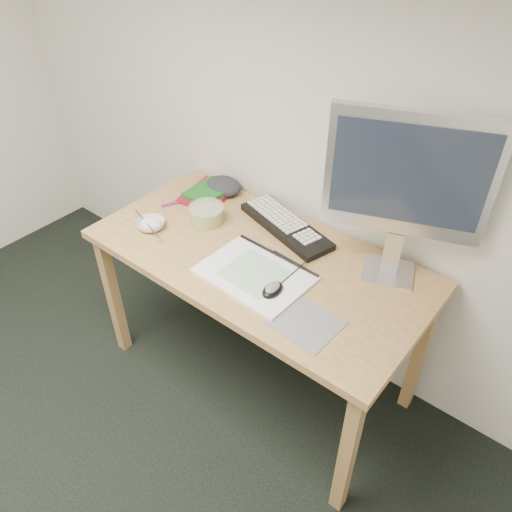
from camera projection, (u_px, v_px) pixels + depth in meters
The scene contains 18 objects.
desk at pixel (257, 270), 2.07m from camera, with size 1.40×0.70×0.75m.
mousepad at pixel (306, 323), 1.72m from camera, with size 0.22×0.20×0.00m, color gray.
sketchpad at pixel (255, 274), 1.92m from camera, with size 0.41×0.30×0.01m, color silver.
keyboard at pixel (286, 226), 2.16m from camera, with size 0.48×0.15×0.03m, color black.
monitor at pixel (407, 180), 1.68m from camera, with size 0.54×0.24×0.65m.
mouse at pixel (273, 288), 1.82m from camera, with size 0.06×0.10×0.03m, color black.
rice_bowl at pixel (151, 225), 2.16m from camera, with size 0.12×0.12×0.04m, color white.
chopsticks at pixel (147, 224), 2.12m from camera, with size 0.02×0.02×0.25m, color #BDBDC0.
fruit_tub at pixel (207, 214), 2.18m from camera, with size 0.16×0.16×0.08m, color gold.
book_red at pixel (208, 194), 2.37m from camera, with size 0.19×0.25×0.02m, color maroon.
book_green at pixel (209, 191), 2.34m from camera, with size 0.15×0.21×0.02m, color #18621C.
cloth_lump at pixel (223, 186), 2.38m from camera, with size 0.15×0.13×0.06m, color #26292E.
pencil_pink at pixel (253, 251), 2.04m from camera, with size 0.01×0.01×0.16m, color #D06878.
pencil_tan at pixel (255, 255), 2.02m from camera, with size 0.01×0.01×0.16m, color tan.
pencil_black at pixel (292, 261), 1.99m from camera, with size 0.01×0.01×0.18m, color black.
marker_blue at pixel (189, 198), 2.35m from camera, with size 0.01×0.01×0.14m, color #1F22A9.
marker_orange at pixel (182, 199), 2.34m from camera, with size 0.01×0.01×0.14m, color orange.
marker_purple at pixel (175, 203), 2.32m from camera, with size 0.01×0.01×0.13m, color #75258B.
Camera 1 is at (1.14, 0.20, 2.01)m, focal length 35.00 mm.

